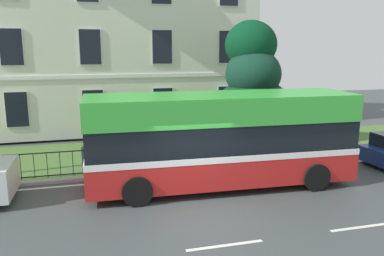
{
  "coord_description": "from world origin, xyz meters",
  "views": [
    {
      "loc": [
        -3.08,
        -10.22,
        4.84
      ],
      "look_at": [
        0.82,
        4.46,
        1.68
      ],
      "focal_mm": 36.68,
      "sensor_mm": 36.0,
      "label": 1
    }
  ],
  "objects_px": {
    "single_decker_bus": "(221,139)",
    "litter_bin": "(89,159)",
    "georgian_townhouse": "(88,29)",
    "evergreen_tree": "(253,99)"
  },
  "relations": [
    {
      "from": "georgian_townhouse",
      "to": "litter_bin",
      "type": "xyz_separation_m",
      "value": [
        -0.32,
        -10.91,
        -5.3
      ]
    },
    {
      "from": "single_decker_bus",
      "to": "litter_bin",
      "type": "bearing_deg",
      "value": 154.29
    },
    {
      "from": "georgian_townhouse",
      "to": "litter_bin",
      "type": "distance_m",
      "value": 12.13
    },
    {
      "from": "single_decker_bus",
      "to": "litter_bin",
      "type": "height_order",
      "value": "single_decker_bus"
    },
    {
      "from": "evergreen_tree",
      "to": "litter_bin",
      "type": "relative_size",
      "value": 5.7
    },
    {
      "from": "georgian_townhouse",
      "to": "litter_bin",
      "type": "relative_size",
      "value": 17.82
    },
    {
      "from": "evergreen_tree",
      "to": "single_decker_bus",
      "type": "height_order",
      "value": "evergreen_tree"
    },
    {
      "from": "single_decker_bus",
      "to": "litter_bin",
      "type": "relative_size",
      "value": 8.87
    },
    {
      "from": "georgian_townhouse",
      "to": "single_decker_bus",
      "type": "distance_m",
      "value": 14.56
    },
    {
      "from": "evergreen_tree",
      "to": "litter_bin",
      "type": "xyz_separation_m",
      "value": [
        -7.41,
        -1.56,
        -1.86
      ]
    }
  ]
}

